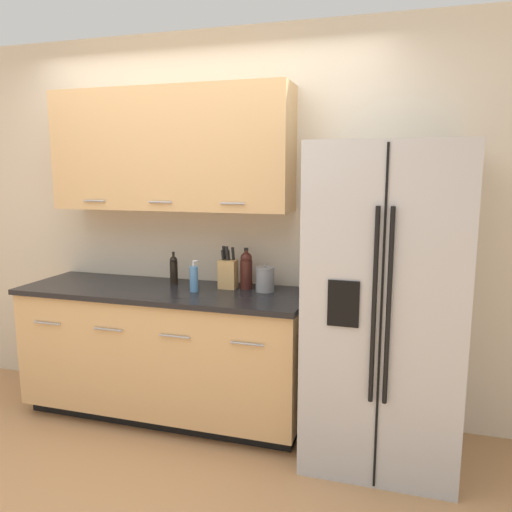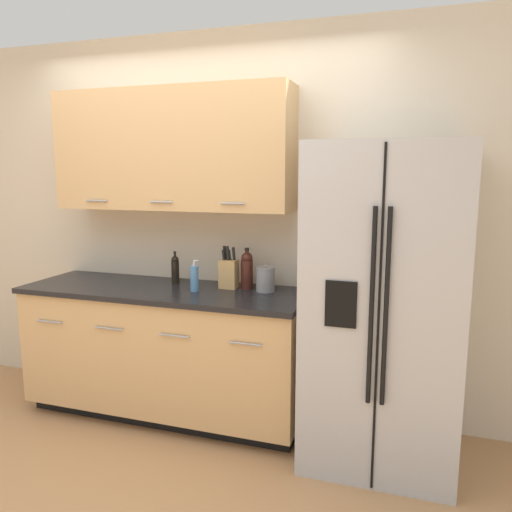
{
  "view_description": "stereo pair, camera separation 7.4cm",
  "coord_description": "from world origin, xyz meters",
  "px_view_note": "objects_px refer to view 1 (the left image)",
  "views": [
    {
      "loc": [
        1.37,
        -1.91,
        1.66
      ],
      "look_at": [
        0.48,
        1.02,
        1.15
      ],
      "focal_mm": 35.0,
      "sensor_mm": 36.0,
      "label": 1
    },
    {
      "loc": [
        1.44,
        -1.89,
        1.66
      ],
      "look_at": [
        0.48,
        1.02,
        1.15
      ],
      "focal_mm": 35.0,
      "sensor_mm": 36.0,
      "label": 2
    }
  ],
  "objects_px": {
    "knife_block": "(228,273)",
    "steel_canister": "(265,279)",
    "wine_bottle": "(246,270)",
    "oil_bottle": "(174,269)",
    "soap_dispenser": "(194,278)",
    "refrigerator": "(384,305)"
  },
  "relations": [
    {
      "from": "wine_bottle",
      "to": "steel_canister",
      "type": "relative_size",
      "value": 1.56
    },
    {
      "from": "refrigerator",
      "to": "soap_dispenser",
      "type": "height_order",
      "value": "refrigerator"
    },
    {
      "from": "steel_canister",
      "to": "refrigerator",
      "type": "bearing_deg",
      "value": -13.4
    },
    {
      "from": "soap_dispenser",
      "to": "oil_bottle",
      "type": "bearing_deg",
      "value": 142.77
    },
    {
      "from": "oil_bottle",
      "to": "steel_canister",
      "type": "bearing_deg",
      "value": -2.57
    },
    {
      "from": "wine_bottle",
      "to": "steel_canister",
      "type": "distance_m",
      "value": 0.15
    },
    {
      "from": "wine_bottle",
      "to": "oil_bottle",
      "type": "bearing_deg",
      "value": -179.53
    },
    {
      "from": "steel_canister",
      "to": "wine_bottle",
      "type": "bearing_deg",
      "value": 166.13
    },
    {
      "from": "refrigerator",
      "to": "knife_block",
      "type": "bearing_deg",
      "value": 169.34
    },
    {
      "from": "wine_bottle",
      "to": "oil_bottle",
      "type": "relative_size",
      "value": 1.22
    },
    {
      "from": "oil_bottle",
      "to": "steel_canister",
      "type": "xyz_separation_m",
      "value": [
        0.66,
        -0.03,
        -0.02
      ]
    },
    {
      "from": "soap_dispenser",
      "to": "steel_canister",
      "type": "relative_size",
      "value": 1.18
    },
    {
      "from": "soap_dispenser",
      "to": "steel_canister",
      "type": "xyz_separation_m",
      "value": [
        0.44,
        0.14,
        -0.01
      ]
    },
    {
      "from": "refrigerator",
      "to": "wine_bottle",
      "type": "distance_m",
      "value": 0.93
    },
    {
      "from": "refrigerator",
      "to": "oil_bottle",
      "type": "xyz_separation_m",
      "value": [
        -1.43,
        0.21,
        0.09
      ]
    },
    {
      "from": "knife_block",
      "to": "oil_bottle",
      "type": "xyz_separation_m",
      "value": [
        -0.41,
        0.02,
        -0.0
      ]
    },
    {
      "from": "knife_block",
      "to": "steel_canister",
      "type": "xyz_separation_m",
      "value": [
        0.26,
        -0.01,
        -0.02
      ]
    },
    {
      "from": "knife_block",
      "to": "steel_canister",
      "type": "height_order",
      "value": "knife_block"
    },
    {
      "from": "oil_bottle",
      "to": "wine_bottle",
      "type": "bearing_deg",
      "value": 0.47
    },
    {
      "from": "knife_block",
      "to": "soap_dispenser",
      "type": "distance_m",
      "value": 0.24
    },
    {
      "from": "knife_block",
      "to": "steel_canister",
      "type": "distance_m",
      "value": 0.26
    },
    {
      "from": "knife_block",
      "to": "oil_bottle",
      "type": "distance_m",
      "value": 0.41
    }
  ]
}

